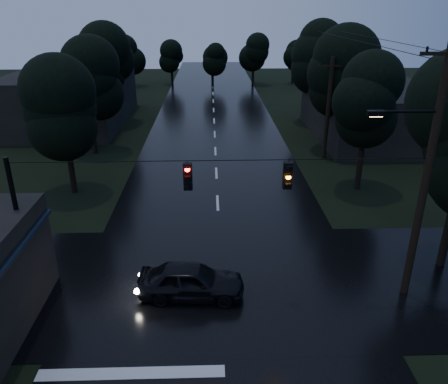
{
  "coord_description": "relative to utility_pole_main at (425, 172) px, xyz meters",
  "views": [
    {
      "loc": [
        -0.36,
        -3.61,
        10.85
      ],
      "look_at": [
        0.24,
        15.43,
        2.68
      ],
      "focal_mm": 35.0,
      "sensor_mm": 36.0,
      "label": 1
    }
  ],
  "objects": [
    {
      "name": "main_road",
      "position": [
        -7.41,
        19.0,
        -5.26
      ],
      "size": [
        12.0,
        120.0,
        0.02
      ],
      "primitive_type": "cube",
      "color": "black",
      "rests_on": "ground"
    },
    {
      "name": "cross_street",
      "position": [
        -7.41,
        1.0,
        -5.26
      ],
      "size": [
        60.0,
        9.0,
        0.02
      ],
      "primitive_type": "cube",
      "color": "black",
      "rests_on": "ground"
    },
    {
      "name": "building_far_right",
      "position": [
        6.59,
        23.0,
        -3.06
      ],
      "size": [
        10.0,
        14.0,
        4.4
      ],
      "primitive_type": "cube",
      "color": "black",
      "rests_on": "ground"
    },
    {
      "name": "building_far_left",
      "position": [
        -21.41,
        29.0,
        -2.76
      ],
      "size": [
        10.0,
        16.0,
        5.0
      ],
      "primitive_type": "cube",
      "color": "black",
      "rests_on": "ground"
    },
    {
      "name": "utility_pole_main",
      "position": [
        0.0,
        0.0,
        0.0
      ],
      "size": [
        3.5,
        0.3,
        10.0
      ],
      "color": "black",
      "rests_on": "ground"
    },
    {
      "name": "utility_pole_far",
      "position": [
        0.89,
        17.0,
        -1.38
      ],
      "size": [
        2.0,
        0.3,
        7.5
      ],
      "color": "black",
      "rests_on": "ground"
    },
    {
      "name": "anchor_pole_left",
      "position": [
        -14.91,
        0.0,
        -2.26
      ],
      "size": [
        0.18,
        0.18,
        6.0
      ],
      "primitive_type": "cylinder",
      "color": "black",
      "rests_on": "ground"
    },
    {
      "name": "span_signals",
      "position": [
        -6.85,
        -0.01,
        -0.01
      ],
      "size": [
        15.0,
        0.37,
        1.12
      ],
      "color": "black",
      "rests_on": "ground"
    },
    {
      "name": "tree_left_a",
      "position": [
        -16.41,
        11.0,
        -0.02
      ],
      "size": [
        3.92,
        3.92,
        8.26
      ],
      "color": "black",
      "rests_on": "ground"
    },
    {
      "name": "tree_left_b",
      "position": [
        -17.01,
        19.0,
        0.36
      ],
      "size": [
        4.2,
        4.2,
        8.85
      ],
      "color": "black",
      "rests_on": "ground"
    },
    {
      "name": "tree_left_c",
      "position": [
        -17.61,
        29.0,
        0.74
      ],
      "size": [
        4.48,
        4.48,
        9.44
      ],
      "color": "black",
      "rests_on": "ground"
    },
    {
      "name": "tree_right_a",
      "position": [
        1.59,
        11.0,
        0.36
      ],
      "size": [
        4.2,
        4.2,
        8.85
      ],
      "color": "black",
      "rests_on": "ground"
    },
    {
      "name": "tree_right_b",
      "position": [
        2.19,
        19.0,
        0.74
      ],
      "size": [
        4.48,
        4.48,
        9.44
      ],
      "color": "black",
      "rests_on": "ground"
    },
    {
      "name": "tree_right_c",
      "position": [
        2.79,
        29.0,
        1.11
      ],
      "size": [
        4.76,
        4.76,
        10.03
      ],
      "color": "black",
      "rests_on": "ground"
    },
    {
      "name": "car",
      "position": [
        -8.62,
        0.05,
        -4.54
      ],
      "size": [
        4.33,
        1.98,
        1.44
      ],
      "primitive_type": "imported",
      "rotation": [
        0.0,
        0.0,
        1.5
      ],
      "color": "black",
      "rests_on": "ground"
    }
  ]
}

